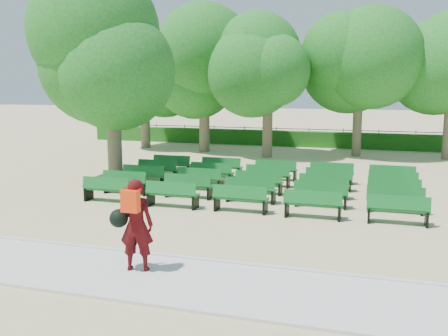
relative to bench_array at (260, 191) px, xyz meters
The scene contains 9 objects.
ground 1.34m from the bench_array, 153.99° to the right, with size 120.00×120.00×0.00m, color tan.
paving 8.08m from the bench_array, 98.55° to the right, with size 30.00×2.20×0.06m, color silver.
curb 6.94m from the bench_array, 99.96° to the right, with size 30.00×0.12×0.10m, color silver.
hedge 13.47m from the bench_array, 95.12° to the left, with size 26.00×0.70×0.90m, color #1C5A17.
fence 13.87m from the bench_array, 94.97° to the left, with size 26.00×0.10×1.02m, color black, non-canonical shape.
tree_line 9.49m from the bench_array, 97.27° to the left, with size 21.80×6.80×7.04m, color #217422, non-canonical shape.
bench_array is the anchor object (origin of this frame).
tree_among 7.19m from the bench_array, behind, with size 4.65×4.65×6.74m.
person 7.84m from the bench_array, 95.29° to the right, with size 0.90×0.58×1.83m.
Camera 1 is at (4.90, -15.60, 3.68)m, focal length 40.00 mm.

